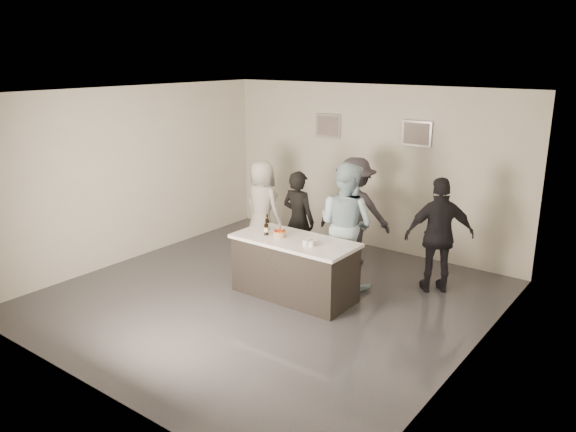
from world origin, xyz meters
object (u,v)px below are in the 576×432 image
object	(u,v)px
person_guest_left	(262,206)
person_guest_back	(355,211)
bar_counter	(294,268)
person_main_blue	(346,225)
beer_bottle_a	(267,222)
person_main_black	(298,220)
person_guest_right	(439,235)
cake	(280,234)
beer_bottle_b	(266,227)

from	to	relation	value
person_guest_left	person_guest_back	distance (m)	1.75
bar_counter	person_guest_back	xyz separation A→B (m)	(-0.01, 1.75, 0.48)
bar_counter	person_main_blue	world-z (taller)	person_main_blue
beer_bottle_a	person_guest_left	distance (m)	1.68
person_main_blue	beer_bottle_a	bearing A→B (deg)	44.54
person_main_black	person_guest_right	size ratio (longest dim) A/B	0.94
cake	person_guest_right	bearing A→B (deg)	39.28
bar_counter	beer_bottle_a	xyz separation A→B (m)	(-0.59, 0.09, 0.58)
person_guest_right	person_main_blue	bearing A→B (deg)	-11.28
beer_bottle_b	person_main_blue	bearing A→B (deg)	49.47
person_main_black	person_guest_left	distance (m)	1.12
cake	beer_bottle_b	xyz separation A→B (m)	(-0.21, -0.05, 0.09)
beer_bottle_a	person_guest_right	world-z (taller)	person_guest_right
bar_counter	person_main_black	xyz separation A→B (m)	(-0.65, 0.99, 0.39)
bar_counter	person_guest_right	bearing A→B (deg)	42.26
beer_bottle_b	person_main_blue	xyz separation A→B (m)	(0.81, 0.95, -0.05)
bar_counter	person_guest_left	bearing A→B (deg)	141.99
beer_bottle_b	person_guest_left	bearing A→B (deg)	131.27
person_guest_right	person_guest_back	bearing A→B (deg)	-47.13
person_main_blue	bar_counter	bearing A→B (deg)	73.00
person_main_blue	person_guest_right	xyz separation A→B (m)	(1.26, 0.62, -0.09)
beer_bottle_a	person_main_blue	xyz separation A→B (m)	(0.95, 0.76, -0.05)
cake	beer_bottle_b	world-z (taller)	beer_bottle_b
person_main_black	person_guest_right	distance (m)	2.32
beer_bottle_a	person_guest_back	size ratio (longest dim) A/B	0.14
beer_bottle_a	beer_bottle_b	size ratio (longest dim) A/B	1.00
beer_bottle_b	person_guest_right	bearing A→B (deg)	37.14
beer_bottle_a	beer_bottle_b	bearing A→B (deg)	-54.40
cake	person_guest_left	xyz separation A→B (m)	(-1.47, 1.38, -0.10)
bar_counter	person_guest_back	size ratio (longest dim) A/B	1.00
beer_bottle_a	person_main_blue	size ratio (longest dim) A/B	0.13
beer_bottle_a	person_main_black	world-z (taller)	person_main_black
person_main_blue	person_guest_back	world-z (taller)	person_main_blue
beer_bottle_a	person_main_blue	distance (m)	1.21
person_main_black	person_guest_back	world-z (taller)	person_guest_back
beer_bottle_b	beer_bottle_a	bearing A→B (deg)	125.60
bar_counter	person_guest_right	world-z (taller)	person_guest_right
cake	bar_counter	bearing A→B (deg)	11.23
person_guest_right	person_guest_back	distance (m)	1.65
person_main_blue	person_main_black	bearing A→B (deg)	-2.06
beer_bottle_a	cake	bearing A→B (deg)	-22.00
bar_counter	person_guest_left	world-z (taller)	person_guest_left
bar_counter	person_main_black	size ratio (longest dim) A/B	1.11
person_guest_left	person_main_blue	bearing A→B (deg)	176.95
bar_counter	beer_bottle_a	world-z (taller)	beer_bottle_a
person_main_black	bar_counter	bearing A→B (deg)	124.20
person_guest_left	beer_bottle_a	bearing A→B (deg)	142.15
beer_bottle_a	person_guest_right	bearing A→B (deg)	31.97
person_guest_back	beer_bottle_a	bearing A→B (deg)	52.13
person_main_blue	person_guest_right	size ratio (longest dim) A/B	1.10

